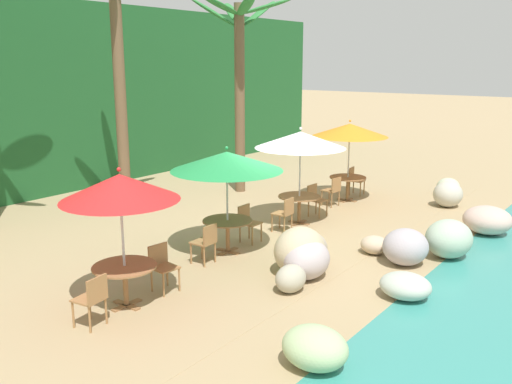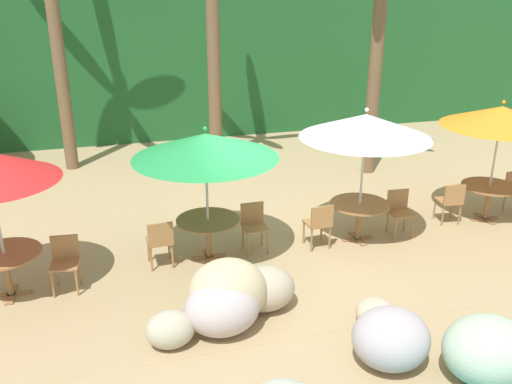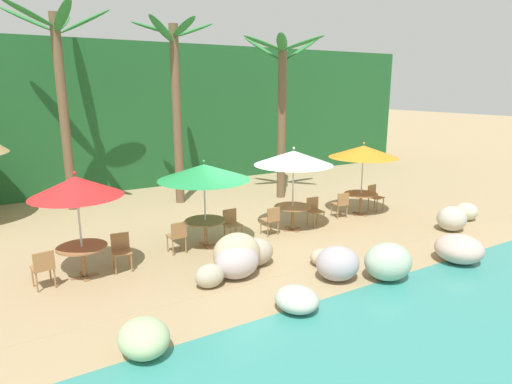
% 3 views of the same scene
% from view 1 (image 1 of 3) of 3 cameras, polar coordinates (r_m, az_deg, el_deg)
% --- Properties ---
extents(ground_plane, '(120.00, 120.00, 0.00)m').
position_cam_1_polar(ground_plane, '(13.33, 0.68, -4.77)').
color(ground_plane, tan).
extents(terrace_deck, '(18.00, 5.20, 0.01)m').
position_cam_1_polar(terrace_deck, '(13.33, 0.68, -4.75)').
color(terrace_deck, tan).
rests_on(terrace_deck, ground).
extents(foliage_backdrop, '(28.00, 2.40, 6.00)m').
position_cam_1_polar(foliage_backdrop, '(19.44, -21.49, 9.05)').
color(foliage_backdrop, '#1E5628').
rests_on(foliage_backdrop, ground).
extents(rock_seawall, '(11.97, 3.39, 0.95)m').
position_cam_1_polar(rock_seawall, '(12.35, 13.88, -4.87)').
color(rock_seawall, '#AFA4AA').
rests_on(rock_seawall, ground).
extents(umbrella_red, '(1.99, 1.99, 2.45)m').
position_cam_1_polar(umbrella_red, '(9.40, -13.82, 0.47)').
color(umbrella_red, silver).
rests_on(umbrella_red, ground).
extents(dining_table_red, '(1.10, 1.10, 0.74)m').
position_cam_1_polar(dining_table_red, '(9.83, -13.34, -8.07)').
color(dining_table_red, olive).
rests_on(dining_table_red, ground).
extents(chair_red_seaward, '(0.47, 0.47, 0.87)m').
position_cam_1_polar(chair_red_seaward, '(10.39, -9.65, -7.31)').
color(chair_red_seaward, '#9E7042').
rests_on(chair_red_seaward, ground).
extents(chair_red_inland, '(0.48, 0.48, 0.87)m').
position_cam_1_polar(chair_red_inland, '(9.25, -16.44, -10.34)').
color(chair_red_inland, '#9E7042').
rests_on(chair_red_inland, ground).
extents(umbrella_green, '(2.44, 2.44, 2.37)m').
position_cam_1_polar(umbrella_green, '(11.89, -3.02, 3.18)').
color(umbrella_green, silver).
rests_on(umbrella_green, ground).
extents(dining_table_green, '(1.10, 1.10, 0.74)m').
position_cam_1_polar(dining_table_green, '(12.22, -2.94, -3.46)').
color(dining_table_green, olive).
rests_on(dining_table_green, ground).
extents(chair_green_seaward, '(0.43, 0.43, 0.87)m').
position_cam_1_polar(chair_green_seaward, '(12.95, -0.88, -2.94)').
color(chair_green_seaward, '#9E7042').
rests_on(chair_green_seaward, ground).
extents(chair_green_inland, '(0.44, 0.45, 0.87)m').
position_cam_1_polar(chair_green_inland, '(11.57, -5.14, -5.00)').
color(chair_green_inland, '#9E7042').
rests_on(chair_green_inland, ground).
extents(umbrella_white, '(2.32, 2.32, 2.52)m').
position_cam_1_polar(umbrella_white, '(14.10, 4.59, 5.37)').
color(umbrella_white, silver).
rests_on(umbrella_white, ground).
extents(dining_table_white, '(1.10, 1.10, 0.74)m').
position_cam_1_polar(dining_table_white, '(14.40, 4.47, -0.89)').
color(dining_table_white, olive).
rests_on(dining_table_white, ground).
extents(chair_white_seaward, '(0.45, 0.46, 0.87)m').
position_cam_1_polar(chair_white_seaward, '(15.15, 6.11, -0.60)').
color(chair_white_seaward, '#9E7042').
rests_on(chair_white_seaward, ground).
extents(chair_white_inland, '(0.44, 0.45, 0.87)m').
position_cam_1_polar(chair_white_inland, '(13.68, 3.01, -2.07)').
color(chair_white_inland, '#9E7042').
rests_on(chair_white_inland, ground).
extents(umbrella_orange, '(2.26, 2.26, 2.46)m').
position_cam_1_polar(umbrella_orange, '(16.69, 9.61, 6.29)').
color(umbrella_orange, silver).
rests_on(umbrella_orange, ground).
extents(dining_table_orange, '(1.10, 1.10, 0.74)m').
position_cam_1_polar(dining_table_orange, '(16.94, 9.41, 1.13)').
color(dining_table_orange, olive).
rests_on(dining_table_orange, ground).
extents(chair_orange_seaward, '(0.47, 0.48, 0.87)m').
position_cam_1_polar(chair_orange_seaward, '(17.77, 10.09, 1.34)').
color(chair_orange_seaward, '#9E7042').
rests_on(chair_orange_seaward, ground).
extents(chair_orange_inland, '(0.47, 0.48, 0.87)m').
position_cam_1_polar(chair_orange_inland, '(16.23, 7.94, 0.28)').
color(chair_orange_inland, '#9E7042').
rests_on(chair_orange_inland, ground).
extents(palm_tree_second, '(2.82, 2.94, 6.48)m').
position_cam_1_polar(palm_tree_second, '(15.92, -13.98, 12.99)').
color(palm_tree_second, brown).
rests_on(palm_tree_second, ground).
extents(palm_tree_third, '(3.15, 2.86, 6.06)m').
position_cam_1_polar(palm_tree_third, '(17.64, -1.70, 13.03)').
color(palm_tree_third, brown).
rests_on(palm_tree_third, ground).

